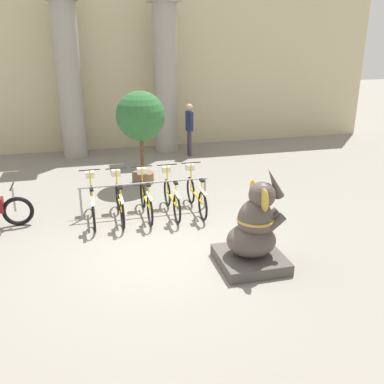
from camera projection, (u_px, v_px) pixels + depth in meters
ground_plane at (163, 250)px, 8.35m from camera, size 60.00×60.00×0.00m
building_facade at (115, 65)px, 15.15m from camera, size 20.00×0.20×6.00m
column_left at (69, 79)px, 13.99m from camera, size 1.01×1.01×5.16m
column_right at (166, 77)px, 14.74m from camera, size 1.01×1.01×5.16m
bike_rack at (145, 190)px, 9.91m from camera, size 3.01×0.05×0.77m
bicycle_0 at (92, 204)px, 9.58m from camera, size 0.48×1.77×1.07m
bicycle_1 at (120, 201)px, 9.70m from camera, size 0.48×1.77×1.07m
bicycle_2 at (146, 199)px, 9.85m from camera, size 0.48×1.77×1.07m
bicycle_3 at (171, 197)px, 9.98m from camera, size 0.48×1.77×1.07m
bicycle_4 at (196, 194)px, 10.15m from camera, size 0.48×1.77×1.07m
elephant_statue at (254, 234)px, 7.62m from camera, size 1.16×1.16×1.85m
person_pedestrian at (189, 125)px, 14.65m from camera, size 0.24×0.47×1.80m
potted_tree at (141, 119)px, 11.60m from camera, size 1.34×1.34×2.59m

